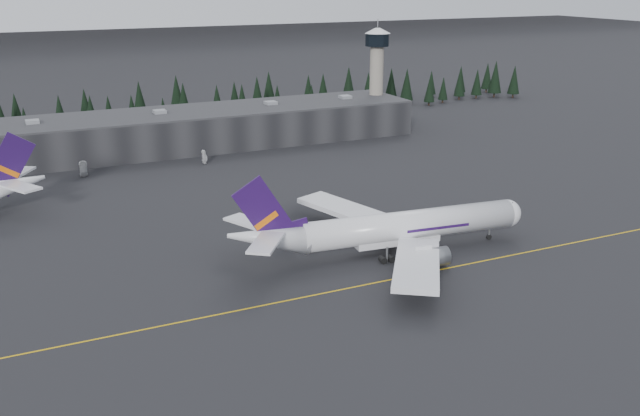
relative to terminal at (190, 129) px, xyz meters
name	(u,v)px	position (x,y,z in m)	size (l,w,h in m)	color
ground	(363,280)	(0.00, -125.00, -6.30)	(1400.00, 1400.00, 0.00)	black
taxiline	(368,284)	(0.00, -127.00, -6.29)	(400.00, 0.40, 0.02)	gold
terminal	(190,129)	(0.00, 0.00, 0.00)	(160.00, 30.00, 12.60)	black
control_tower	(377,66)	(75.00, 3.00, 17.11)	(10.00, 10.00, 37.70)	gray
treeline	(164,108)	(0.00, 37.00, 1.20)	(360.00, 20.00, 15.00)	black
mountain_ridge	(22,16)	(0.00, 875.00, -6.30)	(4400.00, 900.00, 420.00)	white
jet_main	(384,229)	(10.73, -114.39, -0.69)	(67.63, 62.15, 19.91)	silver
gse_vehicle_a	(84,175)	(-38.95, -23.78, -5.61)	(2.28, 4.95, 1.38)	silver
gse_vehicle_b	(205,161)	(-2.14, -24.24, -5.53)	(1.82, 4.52, 1.54)	silver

